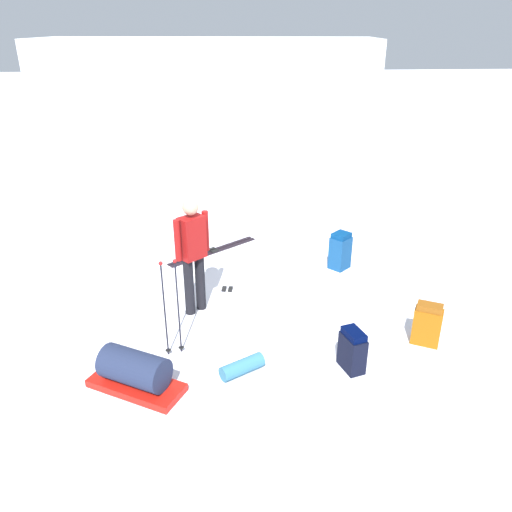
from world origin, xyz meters
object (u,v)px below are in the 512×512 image
object	(u,v)px
backpack_bright	(427,324)
gear_sled	(135,372)
backpack_large_dark	(340,251)
sleeping_mat_rolled	(242,367)
skier_standing	(193,251)
ski_pair_near	(213,251)
backpack_small_spare	(352,350)
ski_pair_far	(227,290)
ski_poles_planted_near	(171,303)

from	to	relation	value
backpack_bright	gear_sled	distance (m)	3.69
backpack_large_dark	backpack_bright	size ratio (longest dim) A/B	1.11
backpack_bright	sleeping_mat_rolled	size ratio (longest dim) A/B	1.05
skier_standing	backpack_large_dark	size ratio (longest dim) A/B	2.66
skier_standing	sleeping_mat_rolled	bearing A→B (deg)	-68.09
ski_pair_near	backpack_small_spare	bearing A→B (deg)	-64.72
ski_pair_near	ski_pair_far	bearing A→B (deg)	-81.51
backpack_small_spare	ski_pair_near	bearing A→B (deg)	115.28
ski_poles_planted_near	backpack_small_spare	bearing A→B (deg)	-12.42
skier_standing	backpack_small_spare	bearing A→B (deg)	-37.98
ski_pair_near	sleeping_mat_rolled	size ratio (longest dim) A/B	2.91
ski_pair_near	backpack_small_spare	size ratio (longest dim) A/B	2.99
backpack_large_dark	backpack_small_spare	world-z (taller)	backpack_large_dark
backpack_large_dark	gear_sled	bearing A→B (deg)	-135.80
skier_standing	ski_pair_far	world-z (taller)	skier_standing
ski_pair_near	ski_pair_far	size ratio (longest dim) A/B	0.80
ski_pair_near	backpack_small_spare	xyz separation A→B (m)	(1.68, -3.56, 0.25)
ski_pair_near	ski_poles_planted_near	bearing A→B (deg)	-98.69
backpack_bright	gear_sled	bearing A→B (deg)	-169.91
skier_standing	backpack_small_spare	xyz separation A→B (m)	(1.92, -1.50, -0.69)
skier_standing	backpack_small_spare	distance (m)	2.53
backpack_large_dark	ski_pair_near	bearing A→B (deg)	159.08
ski_pair_far	backpack_bright	xyz separation A→B (m)	(2.55, -1.59, 0.27)
backpack_small_spare	backpack_large_dark	bearing A→B (deg)	80.25
sleeping_mat_rolled	ski_pair_near	bearing A→B (deg)	95.81
skier_standing	ski_poles_planted_near	size ratio (longest dim) A/B	1.31
backpack_bright	ski_poles_planted_near	size ratio (longest dim) A/B	0.44
ski_pair_far	backpack_small_spare	distance (m)	2.53
ski_pair_far	ski_poles_planted_near	size ratio (longest dim) A/B	1.53
skier_standing	ski_poles_planted_near	world-z (taller)	skier_standing
backpack_bright	skier_standing	bearing A→B (deg)	160.90
ski_pair_far	sleeping_mat_rolled	size ratio (longest dim) A/B	3.61
ski_pair_near	gear_sled	world-z (taller)	gear_sled
skier_standing	backpack_large_dark	xyz separation A→B (m)	(2.39, 1.24, -0.64)
skier_standing	backpack_small_spare	size ratio (longest dim) A/B	3.18
skier_standing	sleeping_mat_rolled	size ratio (longest dim) A/B	3.09
ski_pair_far	gear_sled	distance (m)	2.50
ski_pair_near	gear_sled	bearing A→B (deg)	-102.90
skier_standing	sleeping_mat_rolled	xyz separation A→B (m)	(0.60, -1.49, -0.86)
ski_poles_planted_near	backpack_bright	bearing A→B (deg)	-0.31
gear_sled	skier_standing	bearing A→B (deg)	69.88
ski_pair_near	ski_poles_planted_near	xyz separation A→B (m)	(-0.47, -3.08, 0.71)
ski_pair_near	backpack_bright	xyz separation A→B (m)	(2.77, -3.10, 0.27)
ski_poles_planted_near	gear_sled	bearing A→B (deg)	-120.23
gear_sled	backpack_large_dark	bearing A→B (deg)	44.20
backpack_bright	ski_pair_far	bearing A→B (deg)	147.96
gear_sled	sleeping_mat_rolled	world-z (taller)	gear_sled
backpack_large_dark	ski_poles_planted_near	world-z (taller)	ski_poles_planted_near
backpack_bright	ski_poles_planted_near	world-z (taller)	ski_poles_planted_near
backpack_bright	gear_sled	size ratio (longest dim) A/B	0.49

